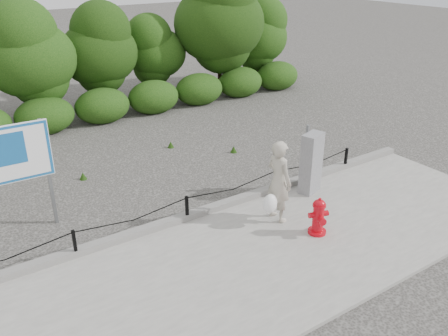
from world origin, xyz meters
TOP-DOWN VIEW (x-y plane):
  - ground at (0.00, 0.00)m, footprint 90.00×90.00m
  - sidewalk at (0.00, -2.00)m, footprint 14.00×4.00m
  - curb at (0.00, 0.05)m, footprint 14.00×0.22m
  - chain_barrier at (0.00, 0.00)m, footprint 10.06×0.06m
  - treeline at (0.48, 8.88)m, footprint 20.24×3.84m
  - fire_hydrant at (2.04, -1.99)m, footprint 0.49×0.50m
  - pedestrian at (1.69, -1.06)m, footprint 0.76×0.70m
  - utility_cabinet at (3.23, -0.45)m, footprint 0.66×0.50m
  - advertising_sign at (-3.07, 1.63)m, footprint 1.53×0.15m

SIDE VIEW (x-z plane):
  - ground at x=0.00m, z-range 0.00..0.00m
  - sidewalk at x=0.00m, z-range 0.00..0.08m
  - curb at x=0.00m, z-range 0.08..0.22m
  - chain_barrier at x=0.00m, z-range 0.16..0.76m
  - fire_hydrant at x=2.04m, z-range 0.06..0.89m
  - utility_cabinet at x=3.23m, z-range 0.00..1.68m
  - pedestrian at x=1.69m, z-range 0.06..1.92m
  - advertising_sign at x=-3.07m, z-range 0.50..2.94m
  - treeline at x=0.48m, z-range -0.03..5.17m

